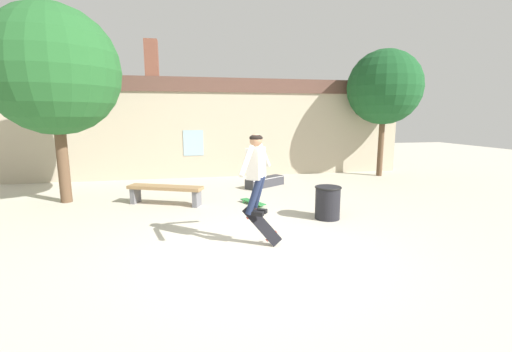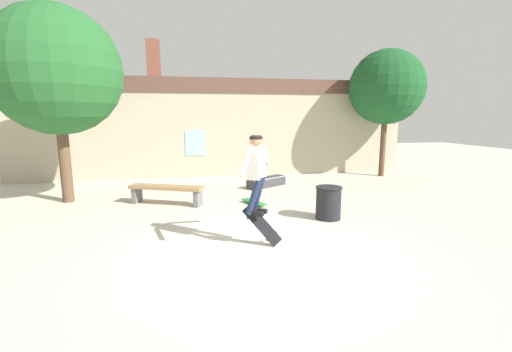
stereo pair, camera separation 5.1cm
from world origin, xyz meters
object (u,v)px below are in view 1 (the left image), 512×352
object	(u,v)px
trash_bin	(328,202)
skateboard_resting	(253,202)
tree_left	(54,71)
skate_ledge	(265,182)
tree_right	(384,88)
park_bench	(165,191)
skater	(256,167)
skateboard_flipping	(262,225)

from	to	relation	value
trash_bin	skateboard_resting	xyz separation A→B (m)	(-1.36, 1.48, -0.31)
tree_left	skate_ledge	distance (m)	6.37
tree_right	skateboard_resting	xyz separation A→B (m)	(-5.44, -3.21, -3.13)
tree_right	park_bench	xyz separation A→B (m)	(-7.58, -2.75, -2.84)
trash_bin	skater	xyz separation A→B (m)	(-1.83, -1.20, 0.99)
tree_right	skateboard_flipping	size ratio (longest dim) A/B	6.11
park_bench	skate_ledge	world-z (taller)	park_bench
tree_left	trash_bin	size ratio (longest dim) A/B	6.82
park_bench	tree_left	bearing A→B (deg)	-173.81
tree_left	skater	bearing A→B (deg)	-43.02
skateboard_flipping	skateboard_resting	distance (m)	2.77
skater	skateboard_flipping	size ratio (longest dim) A/B	1.83
skate_ledge	skateboard_resting	world-z (taller)	skate_ledge
tree_right	trash_bin	world-z (taller)	tree_right
park_bench	trash_bin	xyz separation A→B (m)	(3.50, -1.94, 0.02)
trash_bin	skateboard_flipping	world-z (taller)	skateboard_flipping
tree_right	skateboard_flipping	distance (m)	8.78
trash_bin	skater	bearing A→B (deg)	-146.71
tree_right	skater	bearing A→B (deg)	-135.08
tree_left	skateboard_resting	size ratio (longest dim) A/B	5.79
park_bench	skateboard_resting	bearing A→B (deg)	11.51
park_bench	skateboard_resting	size ratio (longest dim) A/B	2.28
skater	skateboard_resting	xyz separation A→B (m)	(0.47, 2.68, -1.29)
tree_right	park_bench	size ratio (longest dim) A/B	2.38
trash_bin	skateboard_flipping	bearing A→B (deg)	-144.25
skater	skateboard_flipping	distance (m)	1.01
tree_right	skateboard_flipping	bearing A→B (deg)	-134.39
skater	skateboard_resting	size ratio (longest dim) A/B	1.63
tree_right	tree_left	bearing A→B (deg)	-169.00
skateboard_resting	trash_bin	bearing A→B (deg)	17.07
skateboard_flipping	skateboard_resting	xyz separation A→B (m)	(0.37, 2.73, -0.29)
tree_right	skate_ledge	xyz separation A→B (m)	(-4.63, -1.10, -3.05)
tree_left	skate_ledge	bearing A→B (deg)	8.95
tree_right	trash_bin	size ratio (longest dim) A/B	6.37
trash_bin	skater	size ratio (longest dim) A/B	0.52
trash_bin	skate_ledge	bearing A→B (deg)	98.67
park_bench	trash_bin	distance (m)	4.00
park_bench	skater	xyz separation A→B (m)	(1.67, -3.14, 1.01)
park_bench	skateboard_resting	world-z (taller)	park_bench
skateboard_flipping	skateboard_resting	bearing A→B (deg)	101.66
tree_right	tree_left	world-z (taller)	tree_left
tree_left	trash_bin	xyz separation A→B (m)	(6.03, -2.73, -2.89)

